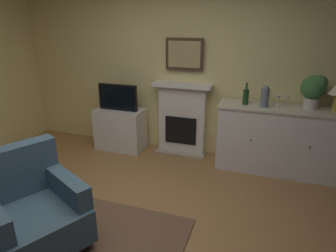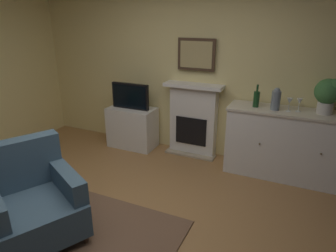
{
  "view_description": "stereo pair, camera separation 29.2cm",
  "coord_description": "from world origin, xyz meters",
  "px_view_note": "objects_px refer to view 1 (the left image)",
  "views": [
    {
      "loc": [
        1.15,
        -2.04,
        2.02
      ],
      "look_at": [
        0.28,
        0.56,
        1.0
      ],
      "focal_mm": 31.78,
      "sensor_mm": 36.0,
      "label": 1
    },
    {
      "loc": [
        1.42,
        -1.93,
        2.02
      ],
      "look_at": [
        0.28,
        0.56,
        1.0
      ],
      "focal_mm": 31.78,
      "sensor_mm": 36.0,
      "label": 2
    }
  ],
  "objects_px": {
    "armchair": "(31,210)",
    "tv_cabinet": "(120,129)",
    "wine_glass_center": "(287,98)",
    "wine_bottle": "(246,96)",
    "wine_glass_left": "(278,98)",
    "fireplace_unit": "(182,119)",
    "vase_decorative": "(265,96)",
    "tv_set": "(118,97)",
    "potted_plant_small": "(314,89)",
    "sideboard_cabinet": "(279,140)",
    "framed_picture": "(184,54)"
  },
  "relations": [
    {
      "from": "armchair",
      "to": "tv_cabinet",
      "type": "bearing_deg",
      "value": 96.35
    },
    {
      "from": "wine_glass_center",
      "to": "tv_cabinet",
      "type": "distance_m",
      "value": 2.5
    },
    {
      "from": "wine_bottle",
      "to": "wine_glass_left",
      "type": "bearing_deg",
      "value": -2.89
    },
    {
      "from": "fireplace_unit",
      "to": "vase_decorative",
      "type": "height_order",
      "value": "vase_decorative"
    },
    {
      "from": "tv_cabinet",
      "to": "armchair",
      "type": "xyz_separation_m",
      "value": [
        0.25,
        -2.23,
        0.06
      ]
    },
    {
      "from": "tv_set",
      "to": "potted_plant_small",
      "type": "height_order",
      "value": "potted_plant_small"
    },
    {
      "from": "tv_set",
      "to": "vase_decorative",
      "type": "bearing_deg",
      "value": -1.12
    },
    {
      "from": "wine_bottle",
      "to": "tv_set",
      "type": "xyz_separation_m",
      "value": [
        -1.89,
        0.01,
        -0.17
      ]
    },
    {
      "from": "sideboard_cabinet",
      "to": "wine_glass_left",
      "type": "bearing_deg",
      "value": -156.81
    },
    {
      "from": "vase_decorative",
      "to": "tv_cabinet",
      "type": "bearing_deg",
      "value": 178.25
    },
    {
      "from": "wine_bottle",
      "to": "wine_glass_left",
      "type": "relative_size",
      "value": 1.76
    },
    {
      "from": "fireplace_unit",
      "to": "sideboard_cabinet",
      "type": "xyz_separation_m",
      "value": [
        1.4,
        -0.18,
        -0.09
      ]
    },
    {
      "from": "fireplace_unit",
      "to": "tv_cabinet",
      "type": "height_order",
      "value": "fireplace_unit"
    },
    {
      "from": "wine_bottle",
      "to": "potted_plant_small",
      "type": "relative_size",
      "value": 0.67
    },
    {
      "from": "wine_glass_center",
      "to": "potted_plant_small",
      "type": "distance_m",
      "value": 0.33
    },
    {
      "from": "fireplace_unit",
      "to": "wine_bottle",
      "type": "bearing_deg",
      "value": -11.77
    },
    {
      "from": "wine_glass_left",
      "to": "wine_glass_center",
      "type": "distance_m",
      "value": 0.11
    },
    {
      "from": "tv_cabinet",
      "to": "sideboard_cabinet",
      "type": "bearing_deg",
      "value": -0.36
    },
    {
      "from": "framed_picture",
      "to": "wine_glass_left",
      "type": "distance_m",
      "value": 1.42
    },
    {
      "from": "armchair",
      "to": "potted_plant_small",
      "type": "bearing_deg",
      "value": 42.68
    },
    {
      "from": "vase_decorative",
      "to": "potted_plant_small",
      "type": "distance_m",
      "value": 0.59
    },
    {
      "from": "tv_set",
      "to": "armchair",
      "type": "height_order",
      "value": "tv_set"
    },
    {
      "from": "wine_glass_center",
      "to": "sideboard_cabinet",
      "type": "bearing_deg",
      "value": 175.77
    },
    {
      "from": "tv_set",
      "to": "armchair",
      "type": "distance_m",
      "value": 2.27
    },
    {
      "from": "sideboard_cabinet",
      "to": "tv_cabinet",
      "type": "relative_size",
      "value": 2.16
    },
    {
      "from": "tv_set",
      "to": "potted_plant_small",
      "type": "distance_m",
      "value": 2.72
    },
    {
      "from": "potted_plant_small",
      "to": "framed_picture",
      "type": "bearing_deg",
      "value": 174.13
    },
    {
      "from": "wine_glass_center",
      "to": "tv_set",
      "type": "distance_m",
      "value": 2.41
    },
    {
      "from": "sideboard_cabinet",
      "to": "potted_plant_small",
      "type": "xyz_separation_m",
      "value": [
        0.33,
        0.05,
        0.71
      ]
    },
    {
      "from": "framed_picture",
      "to": "armchair",
      "type": "bearing_deg",
      "value": -106.62
    },
    {
      "from": "wine_bottle",
      "to": "tv_cabinet",
      "type": "relative_size",
      "value": 0.39
    },
    {
      "from": "vase_decorative",
      "to": "potted_plant_small",
      "type": "xyz_separation_m",
      "value": [
        0.57,
        0.1,
        0.12
      ]
    },
    {
      "from": "sideboard_cabinet",
      "to": "wine_glass_left",
      "type": "height_order",
      "value": "wine_glass_left"
    },
    {
      "from": "fireplace_unit",
      "to": "potted_plant_small",
      "type": "distance_m",
      "value": 1.84
    },
    {
      "from": "vase_decorative",
      "to": "tv_set",
      "type": "bearing_deg",
      "value": 178.88
    },
    {
      "from": "wine_glass_center",
      "to": "fireplace_unit",
      "type": "bearing_deg",
      "value": 172.82
    },
    {
      "from": "wine_glass_center",
      "to": "potted_plant_small",
      "type": "height_order",
      "value": "potted_plant_small"
    },
    {
      "from": "sideboard_cabinet",
      "to": "wine_bottle",
      "type": "distance_m",
      "value": 0.74
    },
    {
      "from": "wine_bottle",
      "to": "potted_plant_small",
      "type": "distance_m",
      "value": 0.82
    },
    {
      "from": "wine_bottle",
      "to": "wine_glass_center",
      "type": "distance_m",
      "value": 0.51
    },
    {
      "from": "sideboard_cabinet",
      "to": "tv_set",
      "type": "bearing_deg",
      "value": -179.8
    },
    {
      "from": "wine_bottle",
      "to": "tv_set",
      "type": "bearing_deg",
      "value": 179.82
    },
    {
      "from": "wine_bottle",
      "to": "armchair",
      "type": "distance_m",
      "value": 2.82
    },
    {
      "from": "tv_set",
      "to": "fireplace_unit",
      "type": "bearing_deg",
      "value": 10.77
    },
    {
      "from": "tv_set",
      "to": "wine_bottle",
      "type": "bearing_deg",
      "value": -0.18
    },
    {
      "from": "sideboard_cabinet",
      "to": "wine_glass_left",
      "type": "distance_m",
      "value": 0.58
    },
    {
      "from": "sideboard_cabinet",
      "to": "tv_cabinet",
      "type": "distance_m",
      "value": 2.37
    },
    {
      "from": "wine_glass_left",
      "to": "framed_picture",
      "type": "bearing_deg",
      "value": 168.97
    },
    {
      "from": "fireplace_unit",
      "to": "tv_cabinet",
      "type": "relative_size",
      "value": 1.47
    },
    {
      "from": "armchair",
      "to": "tv_set",
      "type": "bearing_deg",
      "value": 96.42
    }
  ]
}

